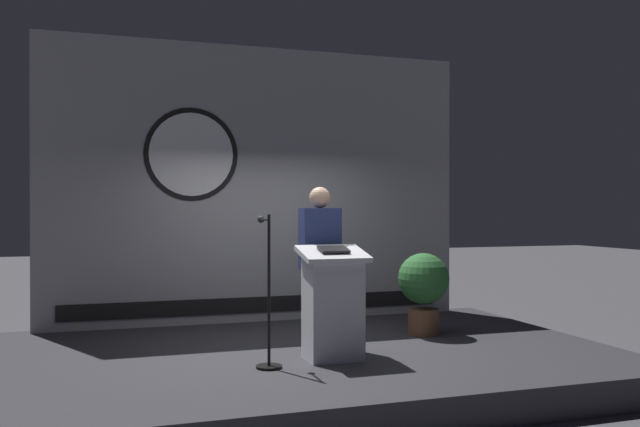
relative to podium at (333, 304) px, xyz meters
name	(u,v)px	position (x,y,z in m)	size (l,w,h in m)	color
ground_plane	(300,379)	(-0.18, 0.52, -0.84)	(40.00, 40.00, 0.00)	#4C4C51
stage_platform	(300,364)	(-0.18, 0.52, -0.69)	(6.40, 4.00, 0.30)	#333338
banner_display	(258,185)	(-0.20, 2.36, 1.23)	(5.49, 0.12, 3.55)	#9E9EA3
podium	(333,304)	(0.00, 0.00, 0.00)	(0.64, 0.50, 1.10)	silver
speaker_person	(320,266)	(0.02, 0.48, 0.32)	(0.40, 0.26, 1.68)	black
microphone_stand	(268,314)	(-0.67, -0.11, -0.05)	(0.24, 0.48, 1.40)	black
potted_plant	(424,285)	(1.41, 0.86, 0.03)	(0.59, 0.59, 0.95)	brown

